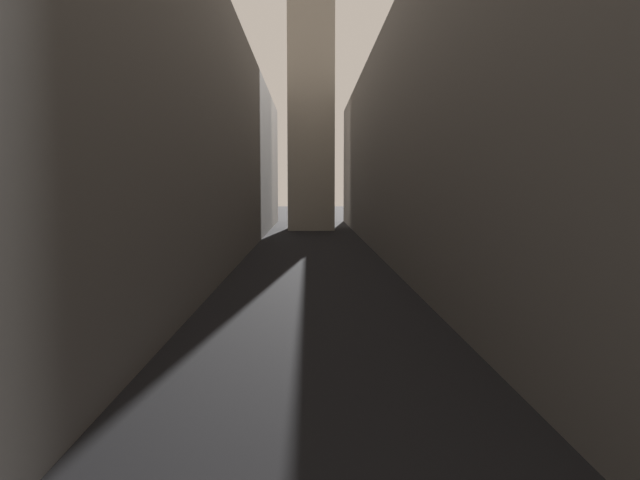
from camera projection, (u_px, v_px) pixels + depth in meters
The scene contains 3 objects.
ground_plane at pixel (313, 267), 41.00m from camera, with size 264.00×264.00×0.00m, color black.
building_block_left at pixel (140, 140), 41.93m from camera, with size 14.24×108.00×18.18m, color slate.
building_block_right at pixel (458, 140), 42.36m from camera, with size 10.49×108.00×18.24m, color slate.
Camera 1 is at (-0.26, 7.34, 5.66)m, focal length 32.34 mm.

